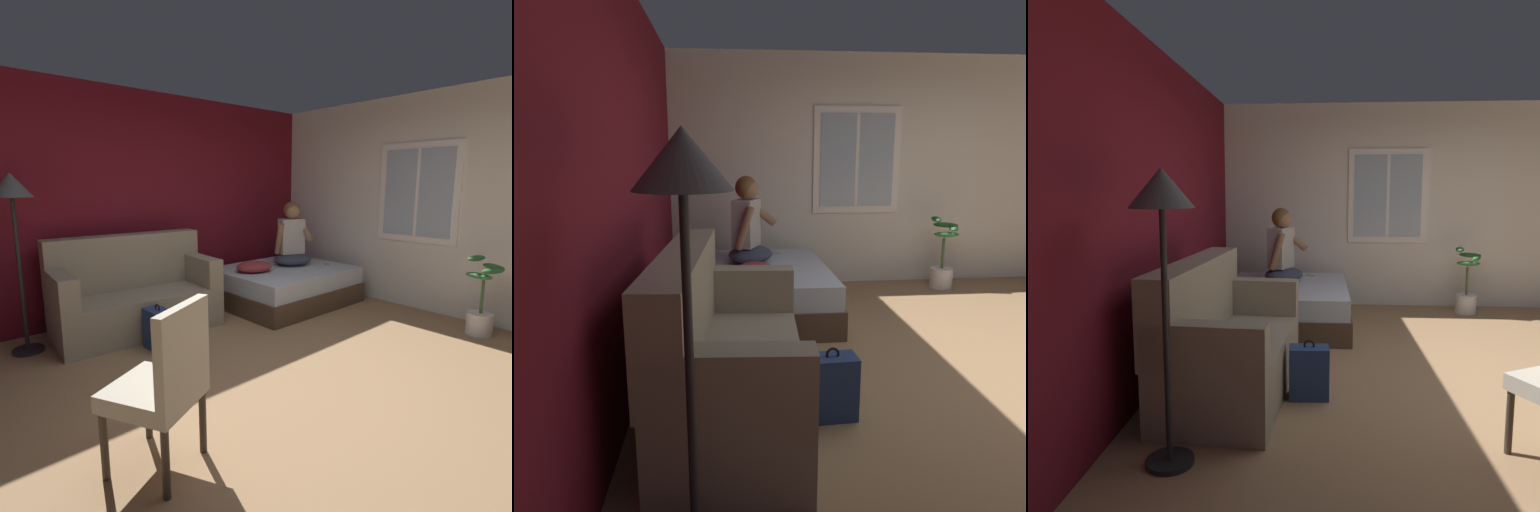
# 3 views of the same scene
# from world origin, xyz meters

# --- Properties ---
(ground_plane) EXTENTS (40.00, 40.00, 0.00)m
(ground_plane) POSITION_xyz_m (0.00, 0.00, 0.00)
(ground_plane) COLOR #93704C
(wall_back_accent) EXTENTS (10.52, 0.16, 2.70)m
(wall_back_accent) POSITION_xyz_m (0.00, 2.67, 1.35)
(wall_back_accent) COLOR maroon
(wall_back_accent) RESTS_ON ground
(wall_side_with_window) EXTENTS (0.19, 6.58, 2.70)m
(wall_side_with_window) POSITION_xyz_m (2.84, 0.01, 1.35)
(wall_side_with_window) COLOR silver
(wall_side_with_window) RESTS_ON ground
(bed) EXTENTS (1.73, 1.41, 0.48)m
(bed) POSITION_xyz_m (1.67, 1.67, 0.24)
(bed) COLOR #4C3828
(bed) RESTS_ON ground
(couch) EXTENTS (1.75, 0.94, 1.04)m
(couch) POSITION_xyz_m (-0.30, 2.02, 0.39)
(couch) COLOR gray
(couch) RESTS_ON ground
(person_seated) EXTENTS (0.65, 0.61, 0.88)m
(person_seated) POSITION_xyz_m (1.89, 1.74, 0.84)
(person_seated) COLOR #383D51
(person_seated) RESTS_ON bed
(backpack) EXTENTS (0.24, 0.31, 0.46)m
(backpack) POSITION_xyz_m (-0.37, 1.37, 0.19)
(backpack) COLOR navy
(backpack) RESTS_ON ground
(throw_pillow) EXTENTS (0.56, 0.49, 0.14)m
(throw_pillow) POSITION_xyz_m (1.19, 1.73, 0.55)
(throw_pillow) COLOR #993338
(throw_pillow) RESTS_ON bed
(cell_phone) EXTENTS (0.14, 0.16, 0.01)m
(cell_phone) POSITION_xyz_m (2.27, 1.41, 0.48)
(cell_phone) COLOR #B7B7BC
(cell_phone) RESTS_ON bed
(floor_lamp) EXTENTS (0.36, 0.36, 1.70)m
(floor_lamp) POSITION_xyz_m (-1.36, 2.14, 1.43)
(floor_lamp) COLOR black
(floor_lamp) RESTS_ON ground
(potted_plant) EXTENTS (0.39, 0.37, 0.85)m
(potted_plant) POSITION_xyz_m (2.38, -0.58, 0.30)
(potted_plant) COLOR silver
(potted_plant) RESTS_ON ground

